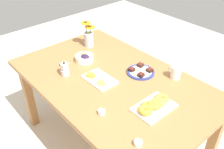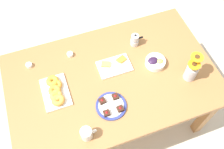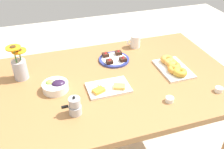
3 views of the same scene
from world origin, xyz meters
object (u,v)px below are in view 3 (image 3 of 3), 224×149
Objects in this scene: dining_table at (112,90)px; moka_pot at (75,106)px; jam_cup_honey at (219,89)px; jam_cup_berry at (170,99)px; flower_vase at (20,67)px; grape_bowl at (56,86)px; dessert_plate at (114,59)px; coffee_mug at (135,41)px; cheese_platter at (108,88)px; croissant_platter at (173,67)px.

moka_pot reaches higher than dining_table.
dining_table is 0.67m from jam_cup_honey.
flower_vase is at bearing -32.10° from jam_cup_berry.
jam_cup_honey is at bearing 161.31° from grape_bowl.
flower_vase is 2.04× the size of moka_pot.
dining_table is at bearing 160.52° from flower_vase.
dessert_plate is (-0.45, -0.22, -0.02)m from grape_bowl.
grape_bowl is at bearing 135.28° from flower_vase.
jam_cup_berry is 0.56m from dessert_plate.
dessert_plate is at bearing -47.81° from jam_cup_honey.
moka_pot is at bearing -7.08° from jam_cup_berry.
jam_cup_honey is (-0.27, 0.69, -0.03)m from coffee_mug.
cheese_platter reaches higher than jam_cup_honey.
coffee_mug is 0.77m from grape_bowl.
croissant_platter is 1.01m from flower_vase.
moka_pot is at bearing 51.43° from dessert_plate.
cheese_platter is (0.36, 0.46, -0.04)m from coffee_mug.
dining_table is 0.51m from coffee_mug.
grape_bowl is 0.65× the size of flower_vase.
grape_bowl is (0.36, -0.00, 0.12)m from dining_table.
grape_bowl is 0.50m from dessert_plate.
dining_table is 6.58× the size of flower_vase.
jam_cup_berry is (0.06, 0.68, -0.03)m from coffee_mug.
grape_bowl reaches higher than jam_cup_honey.
croissant_platter is at bearing 167.94° from flower_vase.
coffee_mug reaches higher than dessert_plate.
croissant_platter reaches higher than dining_table.
dining_table is 0.14m from cheese_platter.
croissant_platter is at bearing -64.21° from jam_cup_honey.
coffee_mug is at bearing -68.93° from jam_cup_honey.
flower_vase reaches higher than dining_table.
moka_pot reaches higher than grape_bowl.
jam_cup_honey is 0.33m from jam_cup_berry.
croissant_platter is at bearing -162.52° from moka_pot.
flower_vase reaches higher than dessert_plate.
coffee_mug is 0.46× the size of flower_vase.
jam_cup_berry is (-0.25, 0.31, 0.10)m from dining_table.
coffee_mug reaches higher than dining_table.
croissant_platter reaches higher than jam_cup_honey.
grape_bowl is at bearing 26.62° from dessert_plate.
jam_cup_berry is at bearing 84.72° from coffee_mug.
croissant_platter is at bearing 145.07° from dessert_plate.
grape_bowl is at bearing -16.45° from cheese_platter.
coffee_mug is 0.74m from jam_cup_honey.
cheese_platter is (0.05, 0.09, 0.10)m from dining_table.
dessert_plate is (0.49, -0.54, -0.00)m from jam_cup_honey.
grape_bowl is 0.68m from jam_cup_berry.
coffee_mug is at bearing -150.86° from grape_bowl.
croissant_platter is at bearing 178.73° from grape_bowl.
jam_cup_berry is (-0.61, 0.31, -0.01)m from grape_bowl.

